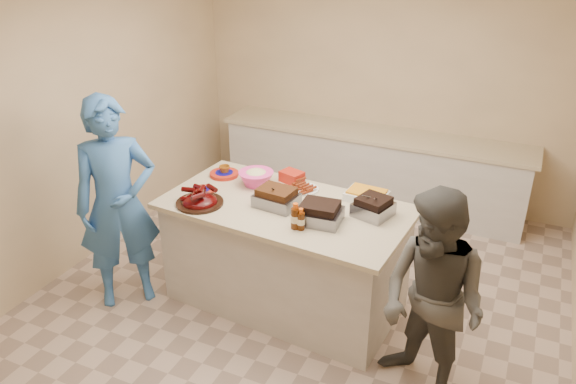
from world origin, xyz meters
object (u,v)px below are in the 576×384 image
at_px(island, 286,300).
at_px(roasting_pan, 373,215).
at_px(rib_platter, 200,204).
at_px(plastic_cup, 225,175).
at_px(coleslaw_bowl, 256,185).
at_px(bbq_bottle_b, 295,228).
at_px(mustard_bottle, 281,196).
at_px(guest_blue, 131,296).
at_px(bbq_bottle_a, 301,229).

distance_m(island, roasting_pan, 1.21).
bearing_deg(rib_platter, roasting_pan, 16.36).
relative_size(rib_platter, plastic_cup, 3.95).
bearing_deg(coleslaw_bowl, bbq_bottle_b, -41.99).
distance_m(island, bbq_bottle_b, 1.04).
bearing_deg(bbq_bottle_b, rib_platter, 177.25).
height_order(coleslaw_bowl, bbq_bottle_b, coleslaw_bowl).
relative_size(island, bbq_bottle_b, 9.65).
relative_size(coleslaw_bowl, mustard_bottle, 2.80).
relative_size(roasting_pan, coleslaw_bowl, 0.87).
bearing_deg(guest_blue, mustard_bottle, -15.97).
distance_m(roasting_pan, guest_blue, 2.34).
xyz_separation_m(coleslaw_bowl, guest_blue, (-0.91, -0.78, -0.97)).
xyz_separation_m(coleslaw_bowl, bbq_bottle_a, (0.68, -0.57, 0.00)).
distance_m(roasting_pan, plastic_cup, 1.49).
height_order(bbq_bottle_b, plastic_cup, bbq_bottle_b).
bearing_deg(coleslaw_bowl, island, -32.17).
bearing_deg(guest_blue, bbq_bottle_b, -36.76).
bearing_deg(guest_blue, island, -22.78).
height_order(island, plastic_cup, plastic_cup).
distance_m(rib_platter, guest_blue, 1.20).
bearing_deg(plastic_cup, guest_blue, -123.13).
bearing_deg(mustard_bottle, plastic_cup, 164.52).
relative_size(roasting_pan, mustard_bottle, 2.42).
bearing_deg(roasting_pan, bbq_bottle_a, -118.64).
distance_m(rib_platter, bbq_bottle_a, 0.94).
relative_size(roasting_pan, bbq_bottle_b, 1.28).
bearing_deg(bbq_bottle_a, roasting_pan, 45.74).
bearing_deg(bbq_bottle_b, plastic_cup, 147.43).
bearing_deg(roasting_pan, rib_platter, -148.03).
xyz_separation_m(bbq_bottle_a, guest_blue, (-1.59, -0.21, -0.97)).
distance_m(coleslaw_bowl, bbq_bottle_a, 0.89).
relative_size(island, plastic_cup, 20.24).
bearing_deg(bbq_bottle_b, bbq_bottle_a, -1.62).
height_order(coleslaw_bowl, mustard_bottle, coleslaw_bowl).
bearing_deg(plastic_cup, bbq_bottle_a, -31.46).
bearing_deg(rib_platter, bbq_bottle_a, -2.69).
height_order(rib_platter, plastic_cup, rib_platter).
height_order(bbq_bottle_a, mustard_bottle, bbq_bottle_a).
distance_m(coleslaw_bowl, plastic_cup, 0.37).
bearing_deg(bbq_bottle_a, plastic_cup, 148.54).
bearing_deg(coleslaw_bowl, roasting_pan, -6.38).
height_order(island, guest_blue, island).
distance_m(island, bbq_bottle_a, 1.05).
xyz_separation_m(mustard_bottle, plastic_cup, (-0.66, 0.18, 0.00)).
xyz_separation_m(island, rib_platter, (-0.66, -0.27, 0.97)).
xyz_separation_m(island, bbq_bottle_b, (0.23, -0.31, 0.97)).
relative_size(island, rib_platter, 5.13).
xyz_separation_m(roasting_pan, bbq_bottle_b, (-0.48, -0.44, 0.00)).
distance_m(island, rib_platter, 1.20).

